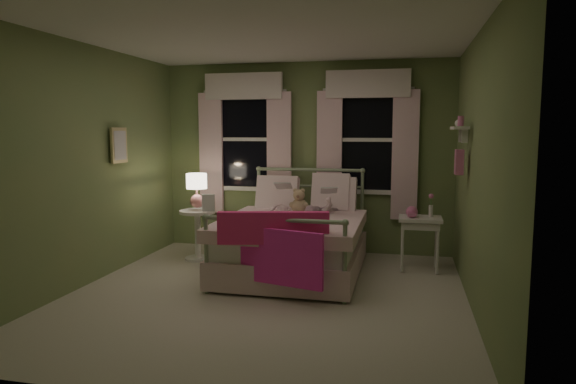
% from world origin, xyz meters
% --- Properties ---
extents(room_shell, '(4.20, 4.20, 4.20)m').
position_xyz_m(room_shell, '(0.00, 0.00, 1.30)').
color(room_shell, beige).
rests_on(room_shell, ground).
extents(bed, '(1.58, 2.04, 1.18)m').
position_xyz_m(bed, '(0.11, 0.93, 0.38)').
color(bed, white).
rests_on(bed, ground).
extents(pink_throw, '(1.09, 0.40, 0.71)m').
position_xyz_m(pink_throw, '(0.10, -0.08, 0.61)').
color(pink_throw, '#F02E78').
rests_on(pink_throw, bed).
extents(child_left, '(0.32, 0.25, 0.78)m').
position_xyz_m(child_left, '(-0.18, 1.37, 0.96)').
color(child_left, '#F7D1DD').
rests_on(child_left, bed).
extents(child_right, '(0.46, 0.42, 0.77)m').
position_xyz_m(child_right, '(0.38, 1.37, 0.95)').
color(child_right, '#F7D1DD').
rests_on(child_right, bed).
extents(book_left, '(0.21, 0.13, 0.26)m').
position_xyz_m(book_left, '(-0.18, 1.12, 0.96)').
color(book_left, beige).
rests_on(book_left, child_left).
extents(book_right, '(0.21, 0.14, 0.26)m').
position_xyz_m(book_right, '(0.38, 1.12, 0.92)').
color(book_right, beige).
rests_on(book_right, child_right).
extents(teddy_bear, '(0.24, 0.20, 0.32)m').
position_xyz_m(teddy_bear, '(0.10, 1.21, 0.79)').
color(teddy_bear, tan).
rests_on(teddy_bear, bed).
extents(nightstand_left, '(0.46, 0.46, 0.65)m').
position_xyz_m(nightstand_left, '(-1.25, 1.24, 0.42)').
color(nightstand_left, white).
rests_on(nightstand_left, ground).
extents(table_lamp, '(0.26, 0.26, 0.45)m').
position_xyz_m(table_lamp, '(-1.25, 1.24, 0.95)').
color(table_lamp, pink).
rests_on(table_lamp, nightstand_left).
extents(book_nightstand, '(0.21, 0.25, 0.02)m').
position_xyz_m(book_nightstand, '(-1.15, 1.16, 0.66)').
color(book_nightstand, beige).
rests_on(book_nightstand, nightstand_left).
extents(nightstand_right, '(0.50, 0.40, 0.64)m').
position_xyz_m(nightstand_right, '(1.55, 1.34, 0.55)').
color(nightstand_right, white).
rests_on(nightstand_right, ground).
extents(pink_toy, '(0.14, 0.18, 0.14)m').
position_xyz_m(pink_toy, '(1.45, 1.34, 0.71)').
color(pink_toy, pink).
rests_on(pink_toy, nightstand_right).
extents(bud_vase, '(0.06, 0.06, 0.28)m').
position_xyz_m(bud_vase, '(1.67, 1.39, 0.79)').
color(bud_vase, white).
rests_on(bud_vase, nightstand_right).
extents(window_left, '(1.34, 0.13, 1.96)m').
position_xyz_m(window_left, '(-0.85, 2.03, 1.62)').
color(window_left, black).
rests_on(window_left, room_shell).
extents(window_right, '(1.34, 0.13, 1.96)m').
position_xyz_m(window_right, '(0.85, 2.03, 1.62)').
color(window_right, black).
rests_on(window_right, room_shell).
extents(wall_shelf, '(0.15, 0.50, 0.60)m').
position_xyz_m(wall_shelf, '(1.90, 0.70, 1.52)').
color(wall_shelf, white).
rests_on(wall_shelf, room_shell).
extents(framed_picture, '(0.03, 0.32, 0.42)m').
position_xyz_m(framed_picture, '(-1.95, 0.60, 1.50)').
color(framed_picture, beige).
rests_on(framed_picture, room_shell).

